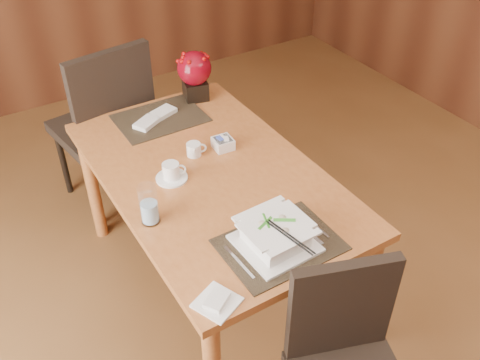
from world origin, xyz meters
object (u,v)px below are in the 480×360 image
sugar_caddy (223,144)px  berry_decor (195,73)px  dining_table (212,189)px  far_chair (107,121)px  soup_setting (276,235)px  water_glass (149,205)px  creamer_jug (194,149)px  bread_plate (217,303)px  coffee_cup (171,173)px  near_chair (347,360)px

sugar_caddy → berry_decor: bearing=76.9°
dining_table → far_chair: 0.93m
soup_setting → water_glass: bearing=130.5°
water_glass → creamer_jug: bearing=41.3°
bread_plate → sugar_caddy: bearing=58.6°
coffee_cup → berry_decor: (0.44, 0.60, 0.12)m
soup_setting → sugar_caddy: bearing=74.3°
water_glass → creamer_jug: size_ratio=2.02×
sugar_caddy → coffee_cup: bearing=-164.3°
water_glass → near_chair: water_glass is taller
coffee_cup → bread_plate: bearing=-103.6°
creamer_jug → sugar_caddy: creamer_jug is taller
water_glass → bread_plate: (0.02, -0.51, -0.08)m
water_glass → creamer_jug: water_glass is taller
bread_plate → coffee_cup: bearing=76.4°
dining_table → soup_setting: 0.56m
berry_decor → near_chair: (-0.24, -1.61, -0.40)m
coffee_cup → water_glass: size_ratio=0.81×
water_glass → near_chair: bearing=-64.1°
coffee_cup → bread_plate: (-0.17, -0.72, -0.03)m
berry_decor → sugar_caddy: bearing=-103.1°
bread_plate → water_glass: bearing=92.4°
coffee_cup → water_glass: bearing=-132.8°
bread_plate → far_chair: 1.60m
creamer_jug → near_chair: size_ratio=0.10×
soup_setting → far_chair: size_ratio=0.27×
dining_table → water_glass: (-0.37, -0.16, 0.19)m
water_glass → berry_decor: berry_decor is taller
water_glass → berry_decor: 1.03m
sugar_caddy → dining_table: bearing=-136.2°
far_chair → soup_setting: bearing=88.0°
coffee_cup → bread_plate: coffee_cup is taller
coffee_cup → sugar_caddy: bearing=15.7°
berry_decor → creamer_jug: bearing=-118.7°
sugar_caddy → near_chair: (-0.12, -1.11, -0.27)m
sugar_caddy → berry_decor: 0.54m
far_chair → near_chair: bearing=87.7°
creamer_jug → bread_plate: creamer_jug is taller
creamer_jug → near_chair: (0.02, -1.13, -0.28)m
far_chair → creamer_jug: bearing=95.0°
water_glass → bread_plate: water_glass is taller
soup_setting → berry_decor: (0.28, 1.19, 0.10)m
creamer_jug → berry_decor: size_ratio=0.32×
berry_decor → far_chair: bearing=148.9°
near_chair → coffee_cup: bearing=119.9°
soup_setting → sugar_caddy: size_ratio=3.19×
water_glass → sugar_caddy: size_ratio=1.98×
berry_decor → far_chair: 0.60m
dining_table → far_chair: (-0.18, 0.91, -0.05)m
creamer_jug → sugar_caddy: bearing=11.2°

